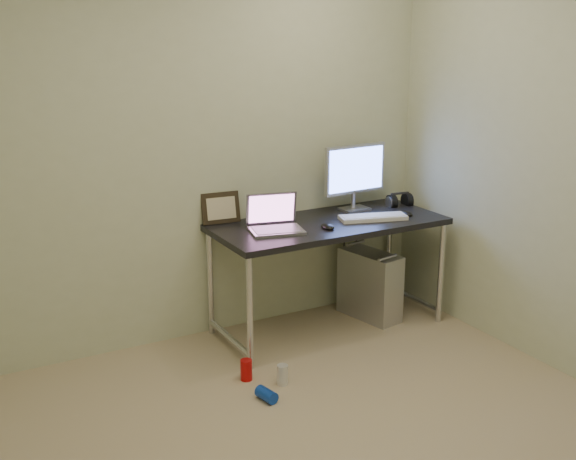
# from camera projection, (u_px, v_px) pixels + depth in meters

# --- Properties ---
(wall_back) EXTENTS (3.50, 0.02, 2.50)m
(wall_back) POSITION_uv_depth(u_px,v_px,m) (182.00, 149.00, 4.47)
(wall_back) COLOR beige
(wall_back) RESTS_ON ground
(desk) EXTENTS (1.54, 0.67, 0.75)m
(desk) POSITION_uv_depth(u_px,v_px,m) (328.00, 233.00, 4.76)
(desk) COLOR black
(desk) RESTS_ON ground
(tower_computer) EXTENTS (0.29, 0.49, 0.51)m
(tower_computer) POSITION_uv_depth(u_px,v_px,m) (370.00, 285.00, 5.05)
(tower_computer) COLOR silver
(tower_computer) RESTS_ON ground
(cable_a) EXTENTS (0.01, 0.16, 0.69)m
(cable_a) POSITION_uv_depth(u_px,v_px,m) (343.00, 253.00, 5.21)
(cable_a) COLOR black
(cable_a) RESTS_ON ground
(cable_b) EXTENTS (0.02, 0.11, 0.71)m
(cable_b) POSITION_uv_depth(u_px,v_px,m) (355.00, 255.00, 5.25)
(cable_b) COLOR black
(cable_b) RESTS_ON ground
(can_red) EXTENTS (0.08, 0.08, 0.13)m
(can_red) POSITION_uv_depth(u_px,v_px,m) (246.00, 370.00, 4.19)
(can_red) COLOR #BE0B0D
(can_red) RESTS_ON ground
(can_white) EXTENTS (0.07, 0.07, 0.12)m
(can_white) POSITION_uv_depth(u_px,v_px,m) (283.00, 375.00, 4.14)
(can_white) COLOR silver
(can_white) RESTS_ON ground
(can_blue) EXTENTS (0.09, 0.14, 0.07)m
(can_blue) POSITION_uv_depth(u_px,v_px,m) (266.00, 395.00, 3.97)
(can_blue) COLOR #103AB4
(can_blue) RESTS_ON ground
(laptop) EXTENTS (0.38, 0.33, 0.23)m
(laptop) POSITION_uv_depth(u_px,v_px,m) (275.00, 222.00, 4.53)
(laptop) COLOR #B4B2BA
(laptop) RESTS_ON desk
(monitor) EXTENTS (0.49, 0.15, 0.46)m
(monitor) POSITION_uv_depth(u_px,v_px,m) (355.00, 172.00, 4.96)
(monitor) COLOR #B4B2BA
(monitor) RESTS_ON desk
(keyboard) EXTENTS (0.47, 0.26, 0.03)m
(keyboard) POSITION_uv_depth(u_px,v_px,m) (373.00, 218.00, 4.78)
(keyboard) COLOR silver
(keyboard) RESTS_ON desk
(mouse_right) EXTENTS (0.08, 0.11, 0.03)m
(mouse_right) POSITION_uv_depth(u_px,v_px,m) (407.00, 213.00, 4.88)
(mouse_right) COLOR black
(mouse_right) RESTS_ON desk
(mouse_left) EXTENTS (0.08, 0.12, 0.04)m
(mouse_left) POSITION_uv_depth(u_px,v_px,m) (328.00, 226.00, 4.57)
(mouse_left) COLOR black
(mouse_left) RESTS_ON desk
(headphones) EXTENTS (0.18, 0.11, 0.12)m
(headphones) POSITION_uv_depth(u_px,v_px,m) (399.00, 201.00, 5.14)
(headphones) COLOR black
(headphones) RESTS_ON desk
(picture_frame) EXTENTS (0.26, 0.10, 0.21)m
(picture_frame) POSITION_uv_depth(u_px,v_px,m) (221.00, 208.00, 4.67)
(picture_frame) COLOR black
(picture_frame) RESTS_ON desk
(webcam) EXTENTS (0.04, 0.03, 0.11)m
(webcam) POSITION_uv_depth(u_px,v_px,m) (256.00, 208.00, 4.76)
(webcam) COLOR silver
(webcam) RESTS_ON desk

